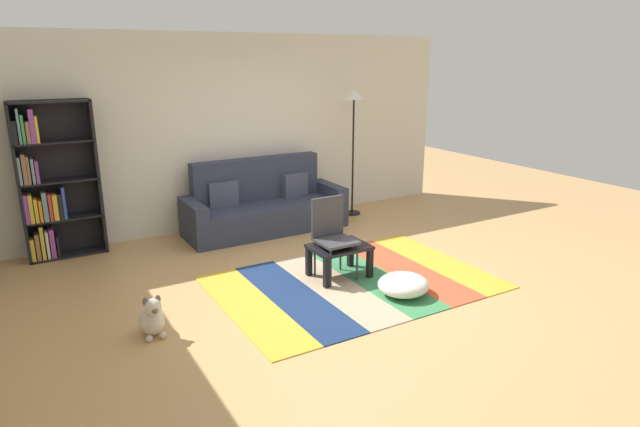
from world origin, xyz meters
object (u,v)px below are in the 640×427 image
at_px(pouf, 403,285).
at_px(folding_chair, 332,231).
at_px(couch, 264,207).
at_px(bookshelf, 49,186).
at_px(coffee_table, 339,252).
at_px(tv_remote, 345,245).
at_px(standing_lamp, 354,111).
at_px(dog, 152,318).

xyz_separation_m(pouf, folding_chair, (-0.37, 0.81, 0.42)).
xyz_separation_m(couch, pouf, (0.32, -2.75, -0.22)).
height_order(bookshelf, folding_chair, bookshelf).
height_order(pouf, folding_chair, folding_chair).
distance_m(coffee_table, folding_chair, 0.25).
height_order(bookshelf, tv_remote, bookshelf).
relative_size(bookshelf, tv_remote, 12.68).
bearing_deg(standing_lamp, couch, -178.52).
bearing_deg(tv_remote, folding_chair, 114.24).
height_order(coffee_table, tv_remote, tv_remote).
bearing_deg(pouf, folding_chair, 114.61).
distance_m(couch, folding_chair, 1.95).
bearing_deg(dog, folding_chair, 9.32).
bearing_deg(coffee_table, pouf, -67.00).
bearing_deg(tv_remote, bookshelf, 121.38).
bearing_deg(dog, bookshelf, 101.52).
bearing_deg(couch, pouf, -83.42).
relative_size(couch, standing_lamp, 1.18).
distance_m(coffee_table, dog, 2.15).
xyz_separation_m(dog, tv_remote, (2.18, 0.23, 0.22)).
relative_size(standing_lamp, folding_chair, 2.12).
distance_m(coffee_table, standing_lamp, 2.86).
bearing_deg(pouf, bookshelf, 134.36).
height_order(couch, bookshelf, bookshelf).
relative_size(standing_lamp, tv_remote, 12.74).
xyz_separation_m(coffee_table, tv_remote, (0.05, -0.05, 0.08)).
xyz_separation_m(pouf, tv_remote, (-0.27, 0.70, 0.27)).
height_order(couch, pouf, couch).
distance_m(couch, tv_remote, 2.05).
height_order(couch, coffee_table, couch).
xyz_separation_m(bookshelf, coffee_table, (2.65, -2.29, -0.59)).
relative_size(bookshelf, folding_chair, 2.11).
bearing_deg(dog, standing_lamp, 32.33).
xyz_separation_m(coffee_table, folding_chair, (-0.06, 0.07, 0.23)).
xyz_separation_m(coffee_table, pouf, (0.32, -0.75, -0.18)).
distance_m(standing_lamp, folding_chair, 2.75).
height_order(bookshelf, standing_lamp, standing_lamp).
height_order(standing_lamp, folding_chair, standing_lamp).
height_order(bookshelf, pouf, bookshelf).
relative_size(tv_remote, folding_chair, 0.17).
relative_size(couch, coffee_table, 3.54).
height_order(coffee_table, pouf, coffee_table).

